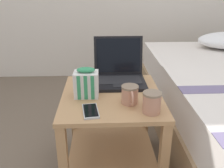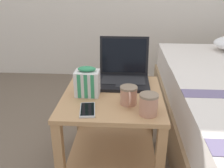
% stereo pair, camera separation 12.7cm
% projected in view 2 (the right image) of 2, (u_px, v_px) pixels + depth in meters
% --- Properties ---
extents(ground_plane, '(8.00, 8.00, 0.00)m').
position_uv_depth(ground_plane, '(112.00, 167.00, 1.53)').
color(ground_plane, brown).
extents(bedside_table, '(0.53, 0.57, 0.49)m').
position_uv_depth(bedside_table, '(112.00, 123.00, 1.41)').
color(bedside_table, tan).
rests_on(bedside_table, ground_plane).
extents(laptop, '(0.30, 0.28, 0.25)m').
position_uv_depth(laptop, '(124.00, 74.00, 1.49)').
color(laptop, black).
rests_on(laptop, bedside_table).
extents(mug_front_left, '(0.10, 0.12, 0.10)m').
position_uv_depth(mug_front_left, '(149.00, 103.00, 1.13)').
color(mug_front_left, tan).
rests_on(mug_front_left, bedside_table).
extents(mug_front_right, '(0.09, 0.13, 0.09)m').
position_uv_depth(mug_front_right, '(129.00, 95.00, 1.22)').
color(mug_front_right, tan).
rests_on(mug_front_right, bedside_table).
extents(snack_bag, '(0.13, 0.10, 0.16)m').
position_uv_depth(snack_bag, '(87.00, 82.00, 1.31)').
color(snack_bag, silver).
rests_on(snack_bag, bedside_table).
extents(cell_phone, '(0.09, 0.15, 0.01)m').
position_uv_depth(cell_phone, '(88.00, 110.00, 1.17)').
color(cell_phone, '#B7BABC').
rests_on(cell_phone, bedside_table).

